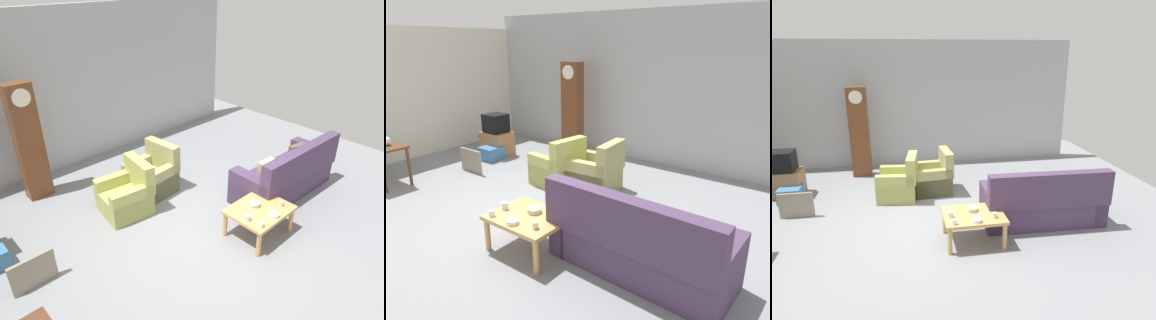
{
  "view_description": "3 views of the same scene",
  "coord_description": "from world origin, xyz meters",
  "views": [
    {
      "loc": [
        -3.18,
        -3.25,
        3.75
      ],
      "look_at": [
        0.31,
        0.4,
        1.06
      ],
      "focal_mm": 33.51,
      "sensor_mm": 36.0,
      "label": 1
    },
    {
      "loc": [
        3.7,
        -3.57,
        2.55
      ],
      "look_at": [
        0.73,
        0.33,
        0.95
      ],
      "focal_mm": 33.83,
      "sensor_mm": 36.0,
      "label": 2
    },
    {
      "loc": [
        -0.3,
        -5.51,
        2.94
      ],
      "look_at": [
        0.8,
        0.57,
        0.97
      ],
      "focal_mm": 32.23,
      "sensor_mm": 36.0,
      "label": 3
    }
  ],
  "objects": [
    {
      "name": "ground_plane",
      "position": [
        0.0,
        0.0,
        0.0
      ],
      "size": [
        10.4,
        10.4,
        0.0
      ],
      "primitive_type": "plane",
      "color": "gray"
    },
    {
      "name": "garage_door_wall",
      "position": [
        0.0,
        3.6,
        1.6
      ],
      "size": [
        8.4,
        0.16,
        3.2
      ],
      "primitive_type": "cube",
      "color": "#ADAFB5",
      "rests_on": "ground_plane"
    },
    {
      "name": "couch_floral",
      "position": [
        2.06,
        -0.3,
        0.35
      ],
      "size": [
        2.13,
        0.95,
        1.04
      ],
      "color": "#4C3856",
      "rests_on": "ground_plane"
    },
    {
      "name": "armchair_olive_near",
      "position": [
        -0.43,
        1.25,
        0.31
      ],
      "size": [
        0.87,
        0.85,
        0.92
      ],
      "color": "tan",
      "rests_on": "ground_plane"
    },
    {
      "name": "armchair_olive_far",
      "position": [
        0.3,
        1.45,
        0.31
      ],
      "size": [
        0.85,
        0.83,
        0.92
      ],
      "color": "tan",
      "rests_on": "ground_plane"
    },
    {
      "name": "coffee_table_wood",
      "position": [
        0.73,
        -0.69,
        0.41
      ],
      "size": [
        0.96,
        0.76,
        0.48
      ],
      "color": "tan",
      "rests_on": "ground_plane"
    },
    {
      "name": "grandfather_clock",
      "position": [
        -1.33,
        2.82,
        1.08
      ],
      "size": [
        0.44,
        0.3,
        2.14
      ],
      "color": "brown",
      "rests_on": "ground_plane"
    },
    {
      "name": "framed_picture_leaning",
      "position": [
        -2.29,
        0.69,
        0.24
      ],
      "size": [
        0.6,
        0.05,
        0.48
      ],
      "primitive_type": "cube",
      "color": "gray",
      "rests_on": "ground_plane"
    },
    {
      "name": "cup_white_porcelain",
      "position": [
        0.37,
        -0.98,
        0.51
      ],
      "size": [
        0.08,
        0.08,
        0.08
      ],
      "primitive_type": "cylinder",
      "color": "white",
      "rests_on": "coffee_table_wood"
    },
    {
      "name": "cup_blue_rimmed",
      "position": [
        0.35,
        -0.74,
        0.52
      ],
      "size": [
        0.08,
        0.08,
        0.1
      ],
      "primitive_type": "cylinder",
      "color": "silver",
      "rests_on": "coffee_table_wood"
    },
    {
      "name": "cup_cream_tall",
      "position": [
        1.02,
        -0.87,
        0.52
      ],
      "size": [
        0.07,
        0.07,
        0.08
      ],
      "primitive_type": "cylinder",
      "color": "beige",
      "rests_on": "coffee_table_wood"
    },
    {
      "name": "bowl_white_stacked",
      "position": [
        0.72,
        -0.96,
        0.5
      ],
      "size": [
        0.16,
        0.16,
        0.05
      ],
      "primitive_type": "cylinder",
      "color": "white",
      "rests_on": "coffee_table_wood"
    },
    {
      "name": "bowl_shallow_green",
      "position": [
        0.72,
        -0.58,
        0.51
      ],
      "size": [
        0.18,
        0.18,
        0.06
      ],
      "primitive_type": "cylinder",
      "color": "#B2C69E",
      "rests_on": "coffee_table_wood"
    }
  ]
}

